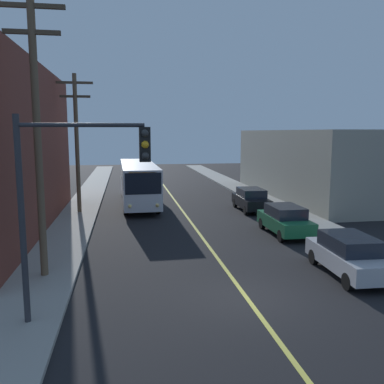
{
  "coord_description": "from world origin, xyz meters",
  "views": [
    {
      "loc": [
        -4.03,
        -13.01,
        5.66
      ],
      "look_at": [
        0.0,
        11.74,
        2.0
      ],
      "focal_mm": 38.58,
      "sensor_mm": 36.0,
      "label": 1
    }
  ],
  "objects_px": {
    "city_bus": "(138,181)",
    "parked_car_silver": "(349,255)",
    "utility_pole_mid": "(77,137)",
    "utility_pole_near": "(37,124)",
    "traffic_signal_left_corner": "(76,180)",
    "parked_car_black": "(251,199)",
    "fire_hydrant": "(372,246)",
    "parked_car_green": "(285,220)"
  },
  "relations": [
    {
      "from": "city_bus",
      "to": "parked_car_silver",
      "type": "distance_m",
      "value": 19.57
    },
    {
      "from": "parked_car_silver",
      "to": "utility_pole_mid",
      "type": "distance_m",
      "value": 19.27
    },
    {
      "from": "city_bus",
      "to": "utility_pole_mid",
      "type": "bearing_deg",
      "value": -140.35
    },
    {
      "from": "utility_pole_near",
      "to": "traffic_signal_left_corner",
      "type": "bearing_deg",
      "value": -66.27
    },
    {
      "from": "city_bus",
      "to": "parked_car_black",
      "type": "xyz_separation_m",
      "value": [
        7.95,
        -4.21,
        -0.98
      ]
    },
    {
      "from": "city_bus",
      "to": "fire_hydrant",
      "type": "distance_m",
      "value": 18.93
    },
    {
      "from": "parked_car_black",
      "to": "fire_hydrant",
      "type": "bearing_deg",
      "value": -80.79
    },
    {
      "from": "utility_pole_mid",
      "to": "fire_hydrant",
      "type": "xyz_separation_m",
      "value": [
        14.08,
        -12.62,
        -4.74
      ]
    },
    {
      "from": "utility_pole_mid",
      "to": "traffic_signal_left_corner",
      "type": "distance_m",
      "value": 17.16
    },
    {
      "from": "utility_pole_near",
      "to": "fire_hydrant",
      "type": "xyz_separation_m",
      "value": [
        14.07,
        0.31,
        -5.35
      ]
    },
    {
      "from": "city_bus",
      "to": "parked_car_green",
      "type": "bearing_deg",
      "value": -55.74
    },
    {
      "from": "parked_car_black",
      "to": "fire_hydrant",
      "type": "distance_m",
      "value": 12.05
    },
    {
      "from": "parked_car_black",
      "to": "parked_car_silver",
      "type": "bearing_deg",
      "value": -91.07
    },
    {
      "from": "traffic_signal_left_corner",
      "to": "city_bus",
      "type": "bearing_deg",
      "value": 83.37
    },
    {
      "from": "utility_pole_near",
      "to": "traffic_signal_left_corner",
      "type": "xyz_separation_m",
      "value": [
        1.81,
        -4.11,
        -1.63
      ]
    },
    {
      "from": "parked_car_silver",
      "to": "utility_pole_mid",
      "type": "xyz_separation_m",
      "value": [
        -11.9,
        14.49,
        4.48
      ]
    },
    {
      "from": "parked_car_green",
      "to": "utility_pole_near",
      "type": "height_order",
      "value": "utility_pole_near"
    },
    {
      "from": "utility_pole_mid",
      "to": "fire_hydrant",
      "type": "relative_size",
      "value": 11.15
    },
    {
      "from": "parked_car_black",
      "to": "fire_hydrant",
      "type": "xyz_separation_m",
      "value": [
        1.93,
        -11.89,
        -0.26
      ]
    },
    {
      "from": "parked_car_silver",
      "to": "parked_car_green",
      "type": "xyz_separation_m",
      "value": [
        0.0,
        6.68,
        0.0
      ]
    },
    {
      "from": "parked_car_silver",
      "to": "utility_pole_near",
      "type": "bearing_deg",
      "value": 172.5
    },
    {
      "from": "parked_car_black",
      "to": "traffic_signal_left_corner",
      "type": "xyz_separation_m",
      "value": [
        -10.33,
        -16.31,
        3.46
      ]
    },
    {
      "from": "city_bus",
      "to": "traffic_signal_left_corner",
      "type": "bearing_deg",
      "value": -96.63
    },
    {
      "from": "city_bus",
      "to": "parked_car_silver",
      "type": "relative_size",
      "value": 2.73
    },
    {
      "from": "parked_car_black",
      "to": "fire_hydrant",
      "type": "relative_size",
      "value": 5.27
    },
    {
      "from": "parked_car_black",
      "to": "traffic_signal_left_corner",
      "type": "relative_size",
      "value": 0.74
    },
    {
      "from": "parked_car_black",
      "to": "utility_pole_near",
      "type": "distance_m",
      "value": 17.95
    },
    {
      "from": "parked_car_green",
      "to": "utility_pole_near",
      "type": "relative_size",
      "value": 0.42
    },
    {
      "from": "utility_pole_near",
      "to": "traffic_signal_left_corner",
      "type": "distance_m",
      "value": 4.78
    },
    {
      "from": "parked_car_black",
      "to": "traffic_signal_left_corner",
      "type": "bearing_deg",
      "value": -122.36
    },
    {
      "from": "parked_car_black",
      "to": "utility_pole_mid",
      "type": "xyz_separation_m",
      "value": [
        -12.15,
        0.73,
        4.48
      ]
    },
    {
      "from": "parked_car_silver",
      "to": "fire_hydrant",
      "type": "relative_size",
      "value": 5.31
    },
    {
      "from": "utility_pole_near",
      "to": "traffic_signal_left_corner",
      "type": "relative_size",
      "value": 1.76
    },
    {
      "from": "fire_hydrant",
      "to": "parked_car_black",
      "type": "bearing_deg",
      "value": 99.21
    },
    {
      "from": "city_bus",
      "to": "parked_car_black",
      "type": "relative_size",
      "value": 2.76
    },
    {
      "from": "parked_car_silver",
      "to": "traffic_signal_left_corner",
      "type": "bearing_deg",
      "value": -165.82
    },
    {
      "from": "utility_pole_near",
      "to": "parked_car_green",
      "type": "bearing_deg",
      "value": 23.31
    },
    {
      "from": "utility_pole_near",
      "to": "city_bus",
      "type": "bearing_deg",
      "value": 75.67
    },
    {
      "from": "parked_car_silver",
      "to": "utility_pole_mid",
      "type": "bearing_deg",
      "value": 129.39
    },
    {
      "from": "utility_pole_mid",
      "to": "traffic_signal_left_corner",
      "type": "bearing_deg",
      "value": -83.9
    },
    {
      "from": "utility_pole_mid",
      "to": "traffic_signal_left_corner",
      "type": "xyz_separation_m",
      "value": [
        1.82,
        -17.03,
        -1.02
      ]
    },
    {
      "from": "parked_car_green",
      "to": "utility_pole_near",
      "type": "distance_m",
      "value": 13.91
    }
  ]
}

